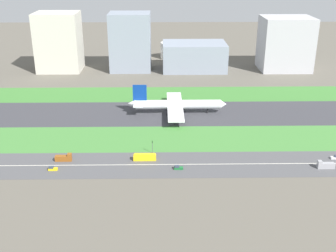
% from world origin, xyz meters
% --- Properties ---
extents(ground_plane, '(800.00, 800.00, 0.00)m').
position_xyz_m(ground_plane, '(0.00, 0.00, 0.00)').
color(ground_plane, '#5B564C').
extents(runway, '(280.00, 46.00, 0.10)m').
position_xyz_m(runway, '(0.00, 0.00, 0.05)').
color(runway, '#38383D').
rests_on(runway, ground_plane).
extents(grass_median_north, '(280.00, 36.00, 0.10)m').
position_xyz_m(grass_median_north, '(0.00, 41.00, 0.05)').
color(grass_median_north, '#3D7A33').
rests_on(grass_median_north, ground_plane).
extents(grass_median_south, '(280.00, 36.00, 0.10)m').
position_xyz_m(grass_median_south, '(0.00, -41.00, 0.05)').
color(grass_median_south, '#427F38').
rests_on(grass_median_south, ground_plane).
extents(highway, '(280.00, 28.00, 0.10)m').
position_xyz_m(highway, '(0.00, -73.00, 0.05)').
color(highway, '#4C4C4F').
rests_on(highway, ground_plane).
extents(highway_centerline, '(266.00, 0.50, 0.01)m').
position_xyz_m(highway_centerline, '(0.00, -73.00, 0.11)').
color(highway_centerline, silver).
rests_on(highway_centerline, highway).
extents(airliner, '(65.00, 56.00, 19.70)m').
position_xyz_m(airliner, '(10.29, 0.00, 6.23)').
color(airliner, white).
rests_on(airliner, runway).
extents(car_2, '(4.40, 1.80, 2.00)m').
position_xyz_m(car_2, '(90.87, -68.00, 0.92)').
color(car_2, silver).
rests_on(car_2, highway).
extents(car_0, '(4.40, 1.80, 2.00)m').
position_xyz_m(car_0, '(-52.48, -78.00, 0.92)').
color(car_0, yellow).
rests_on(car_0, highway).
extents(car_3, '(4.40, 1.80, 2.00)m').
position_xyz_m(car_3, '(9.10, -78.00, 0.92)').
color(car_3, '#19662D').
rests_on(car_3, highway).
extents(truck_0, '(8.40, 2.50, 4.00)m').
position_xyz_m(truck_0, '(-48.93, -68.00, 1.67)').
color(truck_0, brown).
rests_on(truck_0, highway).
extents(bus_0, '(11.60, 2.50, 3.50)m').
position_xyz_m(bus_0, '(-7.65, -68.00, 1.82)').
color(bus_0, yellow).
rests_on(bus_0, highway).
extents(truck_1, '(8.40, 2.50, 4.00)m').
position_xyz_m(truck_1, '(81.86, -78.00, 1.67)').
color(truck_1, '#99999E').
rests_on(truck_1, highway).
extents(traffic_light, '(0.36, 0.50, 7.20)m').
position_xyz_m(traffic_light, '(-3.84, -60.01, 4.29)').
color(traffic_light, '#4C4C51').
rests_on(traffic_light, highway).
extents(terminal_building, '(37.77, 31.76, 51.16)m').
position_xyz_m(terminal_building, '(-90.00, 114.00, 25.58)').
color(terminal_building, beige).
rests_on(terminal_building, ground_plane).
extents(hangar_building, '(36.04, 29.98, 50.73)m').
position_xyz_m(hangar_building, '(-26.43, 114.00, 25.37)').
color(hangar_building, gray).
rests_on(hangar_building, ground_plane).
extents(office_tower, '(56.58, 37.66, 24.35)m').
position_xyz_m(office_tower, '(30.98, 114.00, 12.17)').
color(office_tower, gray).
rests_on(office_tower, ground_plane).
extents(cargo_warehouse, '(44.17, 36.46, 46.80)m').
position_xyz_m(cargo_warehouse, '(112.76, 114.00, 23.40)').
color(cargo_warehouse, '#B2B2B7').
rests_on(cargo_warehouse, ground_plane).
extents(fuel_tank_west, '(24.15, 24.15, 13.16)m').
position_xyz_m(fuel_tank_west, '(-22.12, 159.00, 6.58)').
color(fuel_tank_west, silver).
rests_on(fuel_tank_west, ground_plane).
extents(fuel_tank_centre, '(20.20, 20.20, 15.94)m').
position_xyz_m(fuel_tank_centre, '(10.55, 159.00, 7.97)').
color(fuel_tank_centre, silver).
rests_on(fuel_tank_centre, ground_plane).
extents(fuel_tank_east, '(17.32, 17.32, 13.62)m').
position_xyz_m(fuel_tank_east, '(41.27, 159.00, 6.81)').
color(fuel_tank_east, silver).
rests_on(fuel_tank_east, ground_plane).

